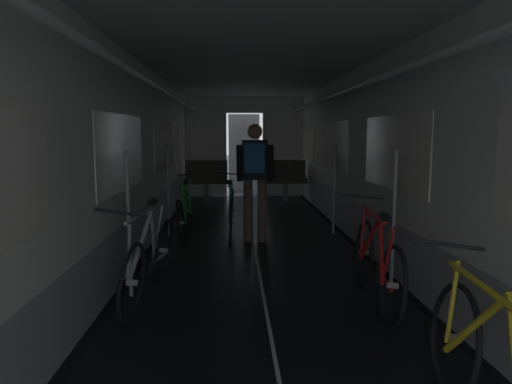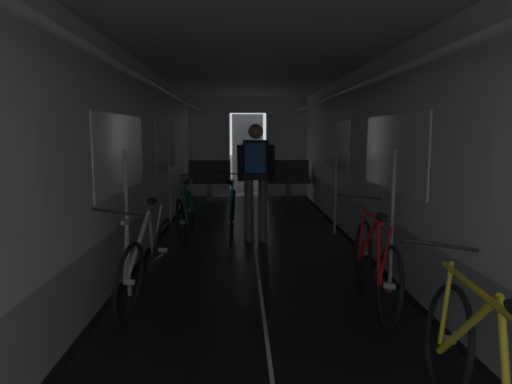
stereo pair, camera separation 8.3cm
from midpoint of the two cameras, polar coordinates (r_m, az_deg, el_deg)
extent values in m
cube|color=black|center=(5.70, -13.97, -8.54)|extent=(0.08, 11.50, 0.01)
cube|color=black|center=(5.82, 14.67, -8.24)|extent=(0.08, 11.50, 0.01)
cube|color=beige|center=(5.58, 0.51, -8.66)|extent=(0.03, 11.27, 0.00)
cube|color=#9EA0A5|center=(5.65, -15.06, -5.62)|extent=(0.12, 11.50, 0.60)
cube|color=white|center=(5.51, -15.49, 6.90)|extent=(0.12, 11.50, 1.85)
cube|color=white|center=(4.94, -16.23, 4.80)|extent=(0.02, 1.90, 0.80)
cube|color=white|center=(7.75, -11.03, 5.82)|extent=(0.02, 1.90, 0.80)
cube|color=white|center=(10.60, -8.61, 6.28)|extent=(0.02, 1.90, 0.80)
cube|color=yellow|center=(5.73, -14.23, 5.20)|extent=(0.01, 0.20, 0.28)
cylinder|color=white|center=(5.47, -12.15, 13.04)|extent=(0.07, 11.04, 0.07)
cylinder|color=#B7BABF|center=(4.42, -15.54, -3.96)|extent=(0.04, 0.04, 1.40)
cylinder|color=#B7BABF|center=(6.94, -10.56, 0.27)|extent=(0.04, 0.04, 1.40)
cube|color=#9EA0A5|center=(5.77, 15.73, -5.36)|extent=(0.12, 11.50, 0.60)
cube|color=white|center=(5.64, 16.17, 6.88)|extent=(0.12, 11.50, 1.85)
cube|color=white|center=(5.07, 17.41, 4.82)|extent=(0.02, 1.90, 0.80)
cube|color=white|center=(7.84, 10.43, 5.85)|extent=(0.02, 1.90, 0.80)
cube|color=white|center=(10.67, 7.10, 6.32)|extent=(0.02, 1.90, 0.80)
cube|color=yellow|center=(5.68, 15.28, 5.15)|extent=(0.01, 0.20, 0.28)
cylinder|color=white|center=(5.57, 12.97, 12.91)|extent=(0.07, 11.04, 0.07)
cylinder|color=#B7BABF|center=(4.55, 17.41, -3.70)|extent=(0.04, 0.04, 1.40)
cylinder|color=#B7BABF|center=(7.02, 10.39, 0.36)|extent=(0.04, 0.04, 1.40)
cube|color=white|center=(11.19, -5.70, 5.75)|extent=(1.00, 0.12, 2.45)
cube|color=white|center=(11.24, 4.07, 5.77)|extent=(1.00, 0.12, 2.45)
cube|color=white|center=(11.19, -0.81, 11.03)|extent=(0.90, 0.12, 0.40)
cube|color=#4C4F54|center=(11.88, -0.87, 4.92)|extent=(0.81, 0.04, 2.05)
cube|color=silver|center=(5.45, 0.54, 17.57)|extent=(3.14, 11.62, 0.12)
cylinder|color=gray|center=(10.22, -5.72, -0.07)|extent=(0.12, 0.12, 0.44)
cube|color=#47423D|center=(10.18, -5.74, 1.43)|extent=(0.96, 0.44, 0.10)
cube|color=#47423D|center=(10.35, -5.69, 2.92)|extent=(0.96, 0.08, 0.40)
torus|color=gray|center=(10.40, -8.06, 4.01)|extent=(0.14, 0.14, 0.02)
cylinder|color=gray|center=(10.26, 4.37, -0.03)|extent=(0.12, 0.12, 0.44)
cube|color=#47423D|center=(10.23, 4.38, 1.47)|extent=(0.96, 0.44, 0.10)
cube|color=#47423D|center=(10.39, 4.28, 2.95)|extent=(0.96, 0.08, 0.40)
torus|color=gray|center=(10.37, 1.90, 4.07)|extent=(0.14, 0.14, 0.02)
torus|color=black|center=(3.06, 23.88, -16.76)|extent=(0.18, 0.68, 0.67)
cylinder|color=#B2B2B7|center=(3.06, 23.88, -16.76)|extent=(0.10, 0.06, 0.06)
cylinder|color=yellow|center=(2.70, 25.98, -15.18)|extent=(0.07, 0.55, 0.56)
cylinder|color=yellow|center=(2.36, 30.04, -18.78)|extent=(0.13, 0.34, 0.55)
cylinder|color=yellow|center=(2.46, 26.99, -10.90)|extent=(0.11, 0.82, 0.04)
cylinder|color=yellow|center=(2.93, 23.75, -12.74)|extent=(0.10, 0.08, 0.49)
cylinder|color=black|center=(2.84, 23.12, -6.21)|extent=(0.44, 0.06, 0.08)
torus|color=black|center=(6.28, -9.05, -3.85)|extent=(0.12, 0.67, 0.67)
cylinder|color=#B2B2B7|center=(6.28, -9.05, -3.85)|extent=(0.10, 0.05, 0.06)
torus|color=black|center=(7.28, -8.13, -2.27)|extent=(0.12, 0.67, 0.67)
cylinder|color=#B2B2B7|center=(7.28, -8.13, -2.27)|extent=(0.10, 0.05, 0.06)
cylinder|color=#1E8438|center=(6.93, -8.20, -0.93)|extent=(0.10, 0.54, 0.56)
cylinder|color=#1E8438|center=(6.53, -8.56, -1.46)|extent=(0.10, 0.34, 0.55)
cylinder|color=#1E8438|center=(6.74, -8.11, 1.09)|extent=(0.04, 0.82, 0.04)
cylinder|color=#1E8438|center=(6.30, -8.76, -1.57)|extent=(0.08, 0.16, 0.49)
cylinder|color=#1E8438|center=(6.50, -8.84, -3.65)|extent=(0.04, 0.45, 0.07)
cylinder|color=#1E8438|center=(7.21, -7.96, -0.43)|extent=(0.09, 0.09, 0.49)
cylinder|color=black|center=(6.73, -8.65, -3.47)|extent=(0.03, 0.17, 0.17)
ellipsoid|color=black|center=(6.31, -8.44, 1.19)|extent=(0.10, 0.24, 0.07)
cylinder|color=black|center=(7.18, -7.67, 2.29)|extent=(0.44, 0.03, 0.08)
torus|color=black|center=(4.86, -11.29, -7.25)|extent=(0.18, 0.68, 0.67)
cylinder|color=#B2B2B7|center=(4.86, -11.29, -7.25)|extent=(0.10, 0.06, 0.06)
torus|color=black|center=(3.92, -15.23, -10.95)|extent=(0.18, 0.68, 0.67)
cylinder|color=#B2B2B7|center=(3.92, -15.23, -10.95)|extent=(0.10, 0.06, 0.06)
cylinder|color=#ADAFB5|center=(4.16, -14.26, -6.73)|extent=(0.16, 0.53, 0.56)
cylinder|color=#ADAFB5|center=(4.54, -12.65, -5.49)|extent=(0.07, 0.35, 0.55)
cylinder|color=#ADAFB5|center=(4.26, -14.13, -2.77)|extent=(0.12, 0.82, 0.04)
cylinder|color=#ADAFB5|center=(4.74, -11.92, -4.63)|extent=(0.10, 0.16, 0.49)
cylinder|color=#ADAFB5|center=(4.65, -11.97, -8.20)|extent=(0.07, 0.45, 0.07)
cylinder|color=#ADAFB5|center=(3.89, -15.61, -7.41)|extent=(0.08, 0.10, 0.49)
cylinder|color=black|center=(4.45, -12.73, -9.25)|extent=(0.05, 0.17, 0.17)
ellipsoid|color=black|center=(4.65, -12.61, -1.12)|extent=(0.12, 0.25, 0.07)
cylinder|color=black|center=(3.81, -16.47, -2.51)|extent=(0.44, 0.07, 0.08)
torus|color=black|center=(3.85, 17.16, -11.37)|extent=(0.13, 0.67, 0.67)
cylinder|color=#B2B2B7|center=(3.85, 17.16, -11.37)|extent=(0.10, 0.06, 0.06)
torus|color=black|center=(4.79, 13.87, -7.50)|extent=(0.13, 0.67, 0.67)
cylinder|color=#B2B2B7|center=(4.79, 13.87, -7.50)|extent=(0.10, 0.06, 0.06)
cylinder|color=red|center=(4.44, 14.59, -5.81)|extent=(0.06, 0.54, 0.56)
cylinder|color=red|center=(4.05, 15.90, -7.12)|extent=(0.10, 0.34, 0.55)
cylinder|color=red|center=(4.23, 14.88, -2.81)|extent=(0.09, 0.82, 0.04)
cylinder|color=red|center=(3.84, 16.72, -7.63)|extent=(0.06, 0.17, 0.49)
cylinder|color=red|center=(4.06, 16.31, -10.66)|extent=(0.06, 0.45, 0.07)
cylinder|color=red|center=(4.71, 13.79, -4.75)|extent=(0.07, 0.09, 0.49)
cylinder|color=black|center=(4.28, 15.55, -10.03)|extent=(0.04, 0.17, 0.17)
ellipsoid|color=black|center=(3.81, 16.32, -3.07)|extent=(0.11, 0.25, 0.07)
cylinder|color=black|center=(4.66, 13.52, -0.60)|extent=(0.44, 0.05, 0.06)
cylinder|color=brown|center=(6.45, -0.55, -2.38)|extent=(0.13, 0.13, 0.90)
cylinder|color=brown|center=(6.45, 1.23, -2.40)|extent=(0.13, 0.13, 0.90)
cube|color=black|center=(6.36, 0.35, 4.10)|extent=(0.38, 0.25, 0.56)
cylinder|color=black|center=(6.40, -1.62, 3.67)|extent=(0.10, 0.20, 0.53)
cylinder|color=black|center=(6.38, 2.33, 3.65)|extent=(0.10, 0.20, 0.53)
sphere|color=#9E7051|center=(6.35, 0.35, 7.70)|extent=(0.21, 0.21, 0.21)
cube|color=#1E5693|center=(6.19, 0.29, 4.38)|extent=(0.29, 0.18, 0.40)
torus|color=black|center=(6.21, -2.75, -3.87)|extent=(0.08, 0.67, 0.67)
cylinder|color=#B2B2B7|center=(6.21, -2.75, -3.87)|extent=(0.09, 0.05, 0.06)
torus|color=black|center=(7.21, -2.57, -2.27)|extent=(0.08, 0.67, 0.67)
cylinder|color=#B2B2B7|center=(7.21, -2.57, -2.27)|extent=(0.09, 0.05, 0.06)
cylinder|color=teal|center=(6.87, -2.74, -0.91)|extent=(0.07, 0.54, 0.56)
cylinder|color=teal|center=(6.46, -2.83, -1.44)|extent=(0.07, 0.34, 0.55)
cylinder|color=teal|center=(6.68, -2.92, 1.14)|extent=(0.04, 0.82, 0.04)
cylinder|color=teal|center=(6.24, -2.89, -1.56)|extent=(0.05, 0.16, 0.49)
cylinder|color=teal|center=(6.44, -2.70, -3.67)|extent=(0.03, 0.45, 0.07)
cylinder|color=teal|center=(7.15, -2.70, -0.40)|extent=(0.06, 0.09, 0.49)
cylinder|color=black|center=(6.66, -2.64, -3.49)|extent=(0.02, 0.17, 0.17)
ellipsoid|color=black|center=(6.25, -3.06, 1.25)|extent=(0.10, 0.24, 0.07)
cylinder|color=black|center=(7.13, -2.88, 2.34)|extent=(0.44, 0.03, 0.05)
camera|label=1|loc=(0.04, -89.58, 0.06)|focal=31.49mm
camera|label=2|loc=(0.04, 90.42, -0.06)|focal=31.49mm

